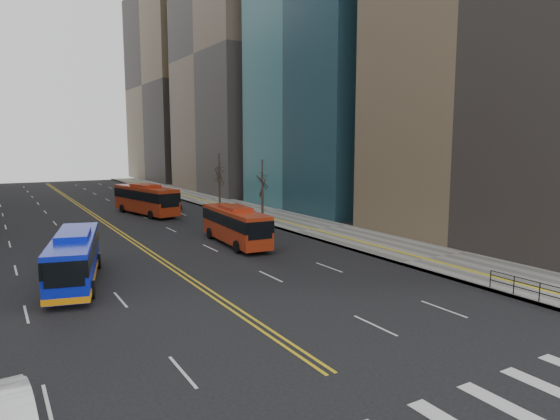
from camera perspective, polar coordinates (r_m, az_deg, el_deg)
name	(u,v)px	position (r m, az deg, el deg)	size (l,w,h in m)	color
sidewalk_right	(254,211)	(61.47, -3.00, -0.16)	(7.00, 130.00, 0.15)	slate
centerline	(90,212)	(65.48, -20.92, -0.24)	(0.55, 100.00, 0.01)	gold
office_towers	(65,31)	(79.81, -23.40, 18.26)	(83.00, 134.00, 58.00)	gray
pedestrian_railing	(540,289)	(30.00, 27.56, -8.00)	(0.06, 6.06, 1.02)	black
street_trees	(37,189)	(43.90, -25.99, 2.20)	(35.20, 47.20, 7.60)	#2C211A
blue_bus	(74,256)	(32.69, -22.43, -4.93)	(4.73, 11.11, 3.19)	#0C1EC2
red_bus_near	(235,223)	(41.89, -5.14, -1.50)	(3.07, 10.26, 3.24)	#AF2E12
red_bus_far	(146,198)	(60.97, -15.09, 1.35)	(4.87, 11.74, 3.62)	#AF2E12
car_dark_mid	(169,204)	(65.22, -12.52, 0.67)	(1.63, 4.06, 1.38)	black
car_dark_far	(140,198)	(74.39, -15.76, 1.32)	(1.89, 4.10, 1.14)	black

